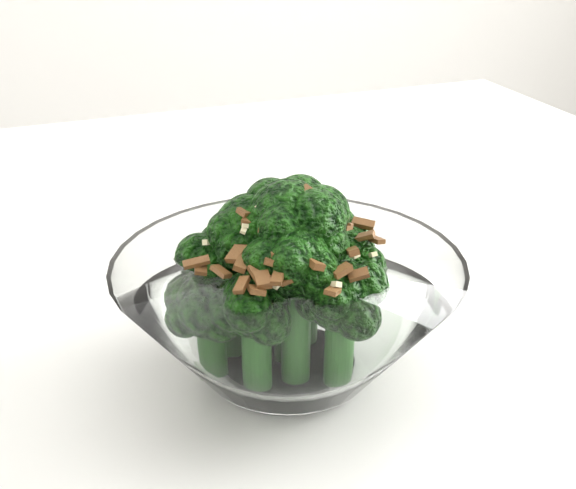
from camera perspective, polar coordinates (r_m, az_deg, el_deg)
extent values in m
cube|color=white|center=(0.60, -14.17, -4.17)|extent=(1.32, 1.00, 0.04)
cylinder|color=white|center=(1.24, 11.08, -7.55)|extent=(0.04, 0.04, 0.71)
cylinder|color=white|center=(0.47, 0.00, -8.79)|extent=(0.08, 0.08, 0.01)
cylinder|color=#1E5416|center=(0.49, 4.02, -4.06)|extent=(0.02, 0.02, 0.04)
sphere|color=#184C0E|center=(0.47, 4.11, -1.18)|extent=(0.04, 0.04, 0.04)
cylinder|color=#1E5416|center=(0.49, -0.37, -3.62)|extent=(0.02, 0.02, 0.04)
sphere|color=#184C0E|center=(0.48, -0.38, -0.66)|extent=(0.04, 0.04, 0.04)
cylinder|color=#1E5416|center=(0.44, -5.42, -7.36)|extent=(0.02, 0.02, 0.04)
sphere|color=#184C0E|center=(0.43, -5.56, -4.35)|extent=(0.04, 0.04, 0.04)
cylinder|color=#1E5416|center=(0.43, 3.67, -7.44)|extent=(0.02, 0.02, 0.05)
sphere|color=#184C0E|center=(0.42, 3.79, -3.67)|extent=(0.04, 0.04, 0.04)
cylinder|color=#1E5416|center=(0.45, 0.00, -4.07)|extent=(0.02, 0.02, 0.07)
sphere|color=#184C0E|center=(0.42, 0.00, 1.68)|extent=(0.05, 0.05, 0.05)
cylinder|color=#1E5416|center=(0.46, -4.10, -5.05)|extent=(0.02, 0.02, 0.05)
sphere|color=#184C0E|center=(0.44, -4.23, -1.23)|extent=(0.04, 0.04, 0.04)
cylinder|color=#1E5416|center=(0.43, 0.55, -6.15)|extent=(0.02, 0.02, 0.06)
sphere|color=#184C0E|center=(0.41, 0.58, -1.17)|extent=(0.04, 0.04, 0.04)
cylinder|color=#1E5416|center=(0.45, -2.40, -4.22)|extent=(0.02, 0.02, 0.07)
sphere|color=#184C0E|center=(0.43, -2.51, 0.84)|extent=(0.04, 0.04, 0.04)
cylinder|color=#1E5416|center=(0.43, -2.24, -7.84)|extent=(0.02, 0.02, 0.04)
sphere|color=#184C0E|center=(0.41, -2.32, -4.21)|extent=(0.04, 0.04, 0.04)
cylinder|color=#1E5416|center=(0.47, 1.19, -3.20)|extent=(0.02, 0.02, 0.07)
sphere|color=#184C0E|center=(0.45, 1.24, 1.88)|extent=(0.04, 0.04, 0.04)
cylinder|color=#1E5416|center=(0.46, 3.80, -5.00)|extent=(0.02, 0.02, 0.05)
sphere|color=#184C0E|center=(0.44, 3.93, -1.05)|extent=(0.04, 0.04, 0.04)
cube|color=brown|center=(0.43, -2.92, 2.92)|extent=(0.01, 0.01, 0.01)
cube|color=brown|center=(0.39, -3.32, -2.89)|extent=(0.01, 0.01, 0.01)
cube|color=brown|center=(0.43, 0.00, 4.23)|extent=(0.01, 0.02, 0.01)
cube|color=brown|center=(0.43, 3.03, 2.48)|extent=(0.01, 0.01, 0.01)
cube|color=brown|center=(0.41, -6.54, -1.26)|extent=(0.01, 0.01, 0.01)
cube|color=brown|center=(0.44, -6.28, 0.37)|extent=(0.02, 0.01, 0.01)
cube|color=brown|center=(0.43, -3.90, 2.18)|extent=(0.01, 0.02, 0.01)
cube|color=brown|center=(0.46, 1.89, 2.73)|extent=(0.01, 0.01, 0.01)
cube|color=brown|center=(0.44, -2.60, 2.79)|extent=(0.01, 0.01, 0.01)
cube|color=brown|center=(0.40, 3.86, -1.86)|extent=(0.01, 0.01, 0.01)
cube|color=brown|center=(0.42, -6.23, -1.59)|extent=(0.01, 0.01, 0.01)
cube|color=brown|center=(0.40, -0.72, -0.47)|extent=(0.01, 0.01, 0.00)
cube|color=brown|center=(0.42, 3.86, 1.50)|extent=(0.01, 0.01, 0.01)
cube|color=brown|center=(0.39, -2.25, -3.25)|extent=(0.01, 0.01, 0.01)
cube|color=brown|center=(0.39, -1.58, -2.37)|extent=(0.01, 0.01, 0.01)
cube|color=brown|center=(0.39, -0.69, -2.20)|extent=(0.01, 0.02, 0.00)
cube|color=brown|center=(0.43, 6.16, 0.38)|extent=(0.01, 0.01, 0.01)
cube|color=brown|center=(0.45, -0.51, 3.23)|extent=(0.01, 0.02, 0.01)
cube|color=brown|center=(0.46, -3.93, 1.92)|extent=(0.01, 0.01, 0.01)
cube|color=brown|center=(0.45, 4.98, 1.57)|extent=(0.01, 0.01, 0.00)
cube|color=brown|center=(0.42, 3.73, 1.33)|extent=(0.01, 0.01, 0.00)
cube|color=brown|center=(0.46, -4.12, 2.12)|extent=(0.01, 0.01, 0.01)
cube|color=brown|center=(0.46, -1.60, 2.72)|extent=(0.01, 0.01, 0.01)
cube|color=brown|center=(0.47, 0.41, 2.75)|extent=(0.01, 0.01, 0.00)
cube|color=brown|center=(0.47, -2.91, 2.00)|extent=(0.01, 0.01, 0.00)
cube|color=brown|center=(0.41, -1.27, 0.98)|extent=(0.01, 0.01, 0.01)
cube|color=brown|center=(0.47, 2.53, 1.95)|extent=(0.02, 0.01, 0.01)
cube|color=brown|center=(0.46, 2.95, 2.64)|extent=(0.01, 0.01, 0.01)
cube|color=brown|center=(0.42, -2.82, 2.34)|extent=(0.01, 0.01, 0.01)
cube|color=brown|center=(0.42, 3.17, 1.76)|extent=(0.01, 0.01, 0.01)
cube|color=brown|center=(0.46, 3.50, 1.77)|extent=(0.01, 0.01, 0.01)
cube|color=brown|center=(0.43, -3.47, 2.71)|extent=(0.01, 0.01, 0.00)
cube|color=brown|center=(0.46, -2.86, 2.74)|extent=(0.01, 0.01, 0.01)
cube|color=brown|center=(0.41, -3.67, -0.68)|extent=(0.01, 0.01, 0.01)
cube|color=brown|center=(0.43, -4.59, 0.72)|extent=(0.01, 0.01, 0.01)
cube|color=brown|center=(0.39, -1.80, -2.53)|extent=(0.01, 0.01, 0.01)
cube|color=brown|center=(0.46, 2.38, 2.26)|extent=(0.01, 0.01, 0.00)
cube|color=brown|center=(0.43, 5.46, 0.60)|extent=(0.01, 0.01, 0.01)
cube|color=brown|center=(0.42, -2.69, 1.76)|extent=(0.01, 0.01, 0.00)
cube|color=brown|center=(0.41, -0.17, 2.14)|extent=(0.01, 0.01, 0.01)
cube|color=brown|center=(0.40, 5.03, -2.14)|extent=(0.01, 0.01, 0.01)
cube|color=brown|center=(0.40, -4.79, -1.92)|extent=(0.01, 0.01, 0.01)
cube|color=brown|center=(0.47, 1.45, 2.45)|extent=(0.01, 0.01, 0.01)
cube|color=brown|center=(0.41, 4.63, -0.50)|extent=(0.01, 0.01, 0.01)
cube|color=brown|center=(0.39, -2.12, -2.06)|extent=(0.01, 0.01, 0.01)
cube|color=brown|center=(0.39, 1.80, -1.23)|extent=(0.01, 0.01, 0.01)
cube|color=brown|center=(0.43, -2.83, 2.49)|extent=(0.01, 0.01, 0.00)
cube|color=brown|center=(0.41, 0.94, 3.65)|extent=(0.01, 0.01, 0.01)
cube|color=brown|center=(0.45, 5.18, 1.36)|extent=(0.02, 0.01, 0.00)
cube|color=brown|center=(0.39, 0.05, -2.31)|extent=(0.01, 0.01, 0.01)
cube|color=brown|center=(0.39, 3.19, -3.34)|extent=(0.01, 0.01, 0.01)
cube|color=brown|center=(0.40, -3.30, -1.32)|extent=(0.01, 0.01, 0.01)
cube|color=brown|center=(0.39, -0.66, -1.37)|extent=(0.02, 0.01, 0.01)
cube|color=brown|center=(0.44, 5.37, 1.49)|extent=(0.01, 0.01, 0.01)
cube|color=beige|center=(0.42, 6.07, -0.71)|extent=(0.00, 0.00, 0.00)
cube|color=beige|center=(0.39, -0.89, -2.82)|extent=(0.01, 0.01, 0.00)
cube|color=beige|center=(0.43, -5.72, 0.16)|extent=(0.01, 0.01, 0.01)
cube|color=beige|center=(0.41, 4.76, -0.71)|extent=(0.01, 0.01, 0.00)
cube|color=beige|center=(0.41, -2.07, 2.66)|extent=(0.00, 0.01, 0.00)
cube|color=beige|center=(0.46, -4.71, 1.66)|extent=(0.01, 0.01, 0.00)
cube|color=beige|center=(0.39, 3.45, -2.85)|extent=(0.01, 0.01, 0.01)
cube|color=beige|center=(0.45, -0.20, 3.24)|extent=(0.01, 0.01, 0.01)
cube|color=beige|center=(0.41, -1.66, 2.93)|extent=(0.00, 0.00, 0.00)
cube|color=beige|center=(0.45, -4.51, 1.80)|extent=(0.00, 0.00, 0.00)
cube|color=beige|center=(0.41, -3.19, 0.99)|extent=(0.00, 0.00, 0.00)
cube|color=beige|center=(0.43, 0.14, 4.11)|extent=(0.00, 0.00, 0.00)
cube|color=beige|center=(0.40, 1.56, -1.33)|extent=(0.01, 0.01, 0.00)
cube|color=beige|center=(0.42, -4.45, 0.84)|extent=(0.00, 0.00, 0.00)
cube|color=beige|center=(0.41, -3.07, 1.34)|extent=(0.00, 0.00, 0.00)
cube|color=beige|center=(0.44, 0.71, 3.67)|extent=(0.00, 0.00, 0.00)
cube|color=beige|center=(0.45, -4.62, 1.93)|extent=(0.00, 0.00, 0.00)
cube|color=beige|center=(0.40, 2.45, 0.48)|extent=(0.01, 0.01, 0.00)
cube|color=beige|center=(0.44, -6.42, 0.32)|extent=(0.00, 0.00, 0.00)
cube|color=beige|center=(0.42, 3.61, 1.92)|extent=(0.01, 0.01, 0.00)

